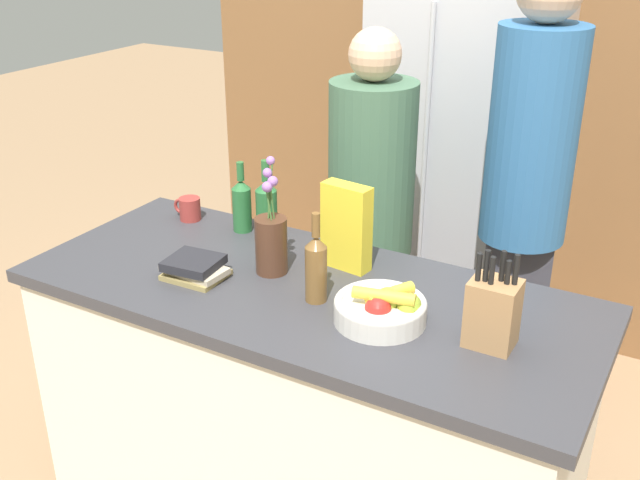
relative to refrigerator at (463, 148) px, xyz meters
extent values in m
cube|color=silver|center=(-0.02, -1.32, -0.55)|extent=(1.67, 0.70, 0.87)
cube|color=#38383D|center=(-0.02, -1.32, -0.10)|extent=(1.74, 0.73, 0.04)
cube|color=brown|center=(-0.02, 0.36, 0.32)|extent=(2.94, 0.12, 2.60)
cube|color=#B7B7BC|center=(0.00, 0.00, 0.00)|extent=(0.70, 0.60, 1.97)
cylinder|color=#B7B7BC|center=(-0.05, -0.31, 0.10)|extent=(0.02, 0.02, 1.08)
cylinder|color=silver|center=(0.26, -1.39, -0.05)|extent=(0.25, 0.25, 0.06)
torus|color=silver|center=(0.26, -1.39, -0.02)|extent=(0.25, 0.25, 0.02)
sphere|color=#99B233|center=(0.28, -1.37, -0.01)|extent=(0.08, 0.08, 0.08)
sphere|color=red|center=(0.27, -1.35, -0.02)|extent=(0.06, 0.06, 0.06)
sphere|color=#C64C23|center=(0.34, -1.36, -0.02)|extent=(0.07, 0.07, 0.07)
sphere|color=#99B233|center=(0.34, -1.37, -0.01)|extent=(0.07, 0.07, 0.07)
sphere|color=red|center=(0.27, -1.42, -0.02)|extent=(0.07, 0.07, 0.07)
cylinder|color=yellow|center=(0.28, -1.36, 0.00)|extent=(0.10, 0.14, 0.03)
cylinder|color=yellow|center=(0.28, -1.40, 0.02)|extent=(0.17, 0.07, 0.03)
cube|color=#A87A4C|center=(0.56, -1.35, 0.02)|extent=(0.12, 0.11, 0.18)
cylinder|color=black|center=(0.52, -1.36, 0.14)|extent=(0.01, 0.01, 0.09)
cylinder|color=black|center=(0.53, -1.36, 0.14)|extent=(0.01, 0.01, 0.09)
cylinder|color=black|center=(0.55, -1.36, 0.14)|extent=(0.01, 0.01, 0.08)
cylinder|color=black|center=(0.57, -1.33, 0.14)|extent=(0.01, 0.01, 0.09)
cylinder|color=black|center=(0.59, -1.34, 0.13)|extent=(0.01, 0.01, 0.07)
cylinder|color=black|center=(0.60, -1.34, 0.14)|extent=(0.01, 0.01, 0.09)
cylinder|color=#4C2D1E|center=(-0.16, -1.28, 0.01)|extent=(0.10, 0.10, 0.18)
cylinder|color=#477538|center=(-0.15, -1.28, 0.16)|extent=(0.01, 0.02, 0.12)
sphere|color=#9966B2|center=(-0.15, -1.28, 0.23)|extent=(0.03, 0.03, 0.03)
cylinder|color=#477538|center=(-0.16, -1.27, 0.19)|extent=(0.02, 0.01, 0.18)
sphere|color=#9966B2|center=(-0.16, -1.27, 0.28)|extent=(0.03, 0.03, 0.03)
cylinder|color=#477538|center=(-0.16, -1.28, 0.18)|extent=(0.01, 0.01, 0.14)
sphere|color=#9966B2|center=(-0.17, -1.28, 0.25)|extent=(0.03, 0.03, 0.03)
cylinder|color=#477538|center=(-0.16, -1.29, 0.16)|extent=(0.02, 0.01, 0.11)
sphere|color=#9966B2|center=(-0.16, -1.30, 0.21)|extent=(0.03, 0.03, 0.03)
cube|color=yellow|center=(0.02, -1.14, 0.06)|extent=(0.16, 0.08, 0.27)
cylinder|color=#99332D|center=(-0.64, -1.07, -0.03)|extent=(0.08, 0.08, 0.08)
torus|color=#99332D|center=(-0.69, -1.07, -0.03)|extent=(0.06, 0.01, 0.06)
cube|color=#99844C|center=(-0.34, -1.42, -0.07)|extent=(0.18, 0.15, 0.02)
cube|color=#B7A88E|center=(-0.34, -1.43, -0.05)|extent=(0.20, 0.12, 0.02)
cube|color=#232328|center=(-0.35, -1.43, -0.03)|extent=(0.17, 0.16, 0.03)
cylinder|color=#286633|center=(-0.31, -1.07, 0.01)|extent=(0.07, 0.07, 0.17)
cone|color=#286633|center=(-0.31, -1.07, 0.11)|extent=(0.07, 0.07, 0.03)
cylinder|color=#286633|center=(-0.31, -1.07, 0.17)|extent=(0.03, 0.03, 0.07)
cylinder|color=#286633|center=(-0.42, -1.06, 0.00)|extent=(0.07, 0.07, 0.15)
cone|color=#286633|center=(-0.42, -1.06, 0.09)|extent=(0.07, 0.07, 0.03)
cylinder|color=#286633|center=(-0.42, -1.06, 0.14)|extent=(0.03, 0.03, 0.06)
cylinder|color=brown|center=(0.05, -1.37, 0.01)|extent=(0.06, 0.06, 0.17)
cone|color=brown|center=(0.05, -1.37, 0.11)|extent=(0.06, 0.06, 0.03)
cylinder|color=brown|center=(0.05, -1.37, 0.16)|extent=(0.02, 0.02, 0.07)
cube|color=#383842|center=(-0.11, -0.69, -0.60)|extent=(0.29, 0.25, 0.76)
cylinder|color=#42664C|center=(-0.11, -0.69, 0.09)|extent=(0.32, 0.32, 0.63)
sphere|color=#DBAD89|center=(-0.11, -0.69, 0.50)|extent=(0.18, 0.18, 0.18)
cube|color=#383842|center=(0.42, -0.56, -0.54)|extent=(0.26, 0.21, 0.88)
cylinder|color=#2D6093|center=(0.42, -0.56, 0.26)|extent=(0.30, 0.30, 0.73)
camera|label=1|loc=(1.00, -3.01, 0.97)|focal=42.00mm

